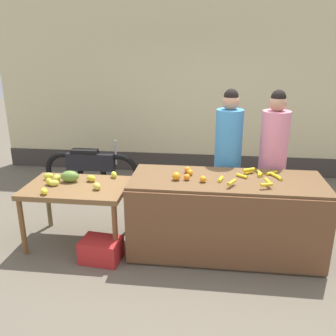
{
  "coord_description": "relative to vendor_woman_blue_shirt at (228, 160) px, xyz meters",
  "views": [
    {
      "loc": [
        0.17,
        -3.83,
        2.33
      ],
      "look_at": [
        -0.31,
        0.15,
        0.96
      ],
      "focal_mm": 38.65,
      "sensor_mm": 36.0,
      "label": 1
    }
  ],
  "objects": [
    {
      "name": "parked_motorcycle",
      "position": [
        -2.18,
        1.0,
        -0.52
      ],
      "size": [
        1.6,
        0.18,
        0.88
      ],
      "color": "black",
      "rests_on": "ground"
    },
    {
      "name": "mango_papaya_pile",
      "position": [
        -1.89,
        -0.59,
        -0.12
      ],
      "size": [
        0.91,
        0.75,
        0.14
      ],
      "color": "#D4D541",
      "rests_on": "side_table_wooden"
    },
    {
      "name": "banana_bunch_pile",
      "position": [
        0.29,
        -0.61,
        0.02
      ],
      "size": [
        0.71,
        0.58,
        0.07
      ],
      "color": "gold",
      "rests_on": "fruit_stall_counter"
    },
    {
      "name": "vendor_woman_blue_shirt",
      "position": [
        0.0,
        0.0,
        0.0
      ],
      "size": [
        0.34,
        0.34,
        1.83
      ],
      "color": "#33333D",
      "rests_on": "ground"
    },
    {
      "name": "ground_plane",
      "position": [
        -0.4,
        -0.66,
        -0.92
      ],
      "size": [
        24.0,
        24.0,
        0.0
      ],
      "primitive_type": "plane",
      "color": "#665B4C"
    },
    {
      "name": "produce_sack",
      "position": [
        -0.94,
        0.18,
        -0.63
      ],
      "size": [
        0.4,
        0.44,
        0.59
      ],
      "primitive_type": "ellipsoid",
      "rotation": [
        0.0,
        0.0,
        1.89
      ],
      "color": "tan",
      "rests_on": "ground"
    },
    {
      "name": "fruit_stall_counter",
      "position": [
        -0.03,
        -0.67,
        -0.47
      ],
      "size": [
        2.16,
        0.85,
        0.91
      ],
      "color": "brown",
      "rests_on": "ground"
    },
    {
      "name": "side_table_wooden",
      "position": [
        -1.79,
        -0.66,
        -0.26
      ],
      "size": [
        1.2,
        0.79,
        0.75
      ],
      "color": "brown",
      "rests_on": "ground"
    },
    {
      "name": "vendor_woman_pink_shirt",
      "position": [
        0.55,
        -0.04,
        0.0
      ],
      "size": [
        0.34,
        0.34,
        1.83
      ],
      "color": "#33333D",
      "rests_on": "ground"
    },
    {
      "name": "orange_pile",
      "position": [
        -0.48,
        -0.7,
        0.03
      ],
      "size": [
        0.38,
        0.36,
        0.09
      ],
      "color": "orange",
      "rests_on": "fruit_stall_counter"
    },
    {
      "name": "produce_crate",
      "position": [
        -1.41,
        -1.04,
        -0.79
      ],
      "size": [
        0.47,
        0.37,
        0.26
      ],
      "primitive_type": "cube",
      "rotation": [
        0.0,
        0.0,
        -0.11
      ],
      "color": "red",
      "rests_on": "ground"
    },
    {
      "name": "market_wall_back",
      "position": [
        -0.4,
        2.2,
        0.75
      ],
      "size": [
        7.63,
        0.23,
        3.41
      ],
      "color": "beige",
      "rests_on": "ground"
    }
  ]
}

